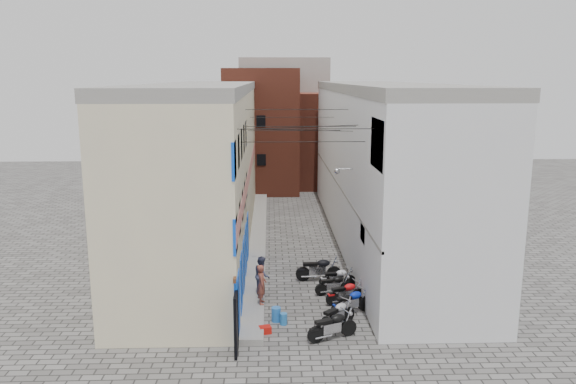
{
  "coord_description": "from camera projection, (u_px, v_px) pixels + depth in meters",
  "views": [
    {
      "loc": [
        -1.32,
        -18.36,
        9.36
      ],
      "look_at": [
        -0.32,
        12.49,
        3.0
      ],
      "focal_mm": 35.0,
      "sensor_mm": 36.0,
      "label": 1
    }
  ],
  "objects": [
    {
      "name": "overhead_wires",
      "position": [
        298.0,
        126.0,
        25.94
      ],
      "size": [
        5.8,
        13.02,
        1.32
      ],
      "color": "black",
      "rests_on": "ground"
    },
    {
      "name": "motorcycle_b",
      "position": [
        337.0,
        313.0,
        21.29
      ],
      "size": [
        1.82,
        1.69,
        1.1
      ],
      "primitive_type": null,
      "rotation": [
        0.0,
        0.0,
        -0.85
      ],
      "color": "#AAABAF",
      "rests_on": "ground"
    },
    {
      "name": "ground",
      "position": [
        309.0,
        346.0,
        19.9
      ],
      "size": [
        90.0,
        90.0,
        0.0
      ],
      "primitive_type": "plane",
      "color": "#555350",
      "rests_on": "ground"
    },
    {
      "name": "motorcycle_c",
      "position": [
        351.0,
        301.0,
        22.48
      ],
      "size": [
        1.97,
        1.41,
        1.1
      ],
      "primitive_type": null,
      "rotation": [
        0.0,
        0.0,
        -1.09
      ],
      "color": "#0A24A3",
      "rests_on": "ground"
    },
    {
      "name": "red_crate",
      "position": [
        265.0,
        330.0,
        20.84
      ],
      "size": [
        0.5,
        0.42,
        0.27
      ],
      "primitive_type": "cube",
      "rotation": [
        0.0,
        0.0,
        0.27
      ],
      "color": "#B6130D",
      "rests_on": "ground"
    },
    {
      "name": "building_far_brick_right",
      "position": [
        320.0,
        140.0,
        48.55
      ],
      "size": [
        5.0,
        6.0,
        8.0
      ],
      "primitive_type": "cube",
      "color": "brown",
      "rests_on": "ground"
    },
    {
      "name": "person_b",
      "position": [
        262.0,
        275.0,
        23.91
      ],
      "size": [
        0.68,
        0.84,
        1.63
      ],
      "primitive_type": "imported",
      "rotation": [
        0.0,
        0.0,
        1.64
      ],
      "color": "#3A3D57",
      "rests_on": "plinth"
    },
    {
      "name": "motorcycle_a",
      "position": [
        332.0,
        325.0,
        20.26
      ],
      "size": [
        2.07,
        1.35,
        1.15
      ],
      "primitive_type": null,
      "rotation": [
        0.0,
        0.0,
        -1.17
      ],
      "color": "black",
      "rests_on": "ground"
    },
    {
      "name": "building_far_concrete",
      "position": [
        284.0,
        119.0,
        52.07
      ],
      "size": [
        8.0,
        5.0,
        11.0
      ],
      "primitive_type": "cube",
      "color": "gray",
      "rests_on": "ground"
    },
    {
      "name": "far_shopfront",
      "position": [
        287.0,
        182.0,
        44.33
      ],
      "size": [
        2.0,
        0.3,
        2.4
      ],
      "primitive_type": "cube",
      "color": "black",
      "rests_on": "ground"
    },
    {
      "name": "motorcycle_e",
      "position": [
        334.0,
        284.0,
        24.48
      ],
      "size": [
        1.79,
        0.89,
        0.99
      ],
      "primitive_type": null,
      "rotation": [
        0.0,
        0.0,
        -1.36
      ],
      "color": "black",
      "rests_on": "ground"
    },
    {
      "name": "building_far_brick_left",
      "position": [
        262.0,
        131.0,
        46.24
      ],
      "size": [
        6.0,
        6.0,
        10.0
      ],
      "primitive_type": "cube",
      "color": "brown",
      "rests_on": "ground"
    },
    {
      "name": "building_right",
      "position": [
        381.0,
        164.0,
        31.87
      ],
      "size": [
        5.94,
        26.0,
        9.0
      ],
      "color": "silver",
      "rests_on": "ground"
    },
    {
      "name": "motorcycle_g",
      "position": [
        319.0,
        268.0,
        26.14
      ],
      "size": [
        2.16,
        0.75,
        1.24
      ],
      "primitive_type": null,
      "rotation": [
        0.0,
        0.0,
        -1.53
      ],
      "color": "black",
      "rests_on": "ground"
    },
    {
      "name": "motorcycle_f",
      "position": [
        337.0,
        277.0,
        25.33
      ],
      "size": [
        1.75,
        0.74,
        0.98
      ],
      "primitive_type": null,
      "rotation": [
        0.0,
        0.0,
        -1.45
      ],
      "color": "silver",
      "rests_on": "ground"
    },
    {
      "name": "person_a",
      "position": [
        262.0,
        284.0,
        22.81
      ],
      "size": [
        0.41,
        0.61,
        1.65
      ],
      "primitive_type": "imported",
      "rotation": [
        0.0,
        0.0,
        1.55
      ],
      "color": "brown",
      "rests_on": "plinth"
    },
    {
      "name": "plinth",
      "position": [
        258.0,
        239.0,
        32.54
      ],
      "size": [
        0.9,
        26.0,
        0.25
      ],
      "primitive_type": "cube",
      "color": "gray",
      "rests_on": "ground"
    },
    {
      "name": "building_left",
      "position": [
        205.0,
        165.0,
        31.51
      ],
      "size": [
        5.1,
        27.0,
        9.0
      ],
      "color": "beige",
      "rests_on": "ground"
    },
    {
      "name": "water_jug_far",
      "position": [
        276.0,
        314.0,
        21.82
      ],
      "size": [
        0.43,
        0.43,
        0.57
      ],
      "primitive_type": "cylinder",
      "rotation": [
        0.0,
        0.0,
        -0.2
      ],
      "color": "blue",
      "rests_on": "ground"
    },
    {
      "name": "water_jug_near",
      "position": [
        283.0,
        319.0,
        21.56
      ],
      "size": [
        0.38,
        0.38,
        0.45
      ],
      "primitive_type": "cylinder",
      "rotation": [
        0.0,
        0.0,
        -0.42
      ],
      "color": "#256EB9",
      "rests_on": "ground"
    },
    {
      "name": "motorcycle_d",
      "position": [
        346.0,
        292.0,
        23.5
      ],
      "size": [
        1.88,
        1.14,
        1.04
      ],
      "primitive_type": null,
      "rotation": [
        0.0,
        0.0,
        -1.22
      ],
      "color": "red",
      "rests_on": "ground"
    }
  ]
}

